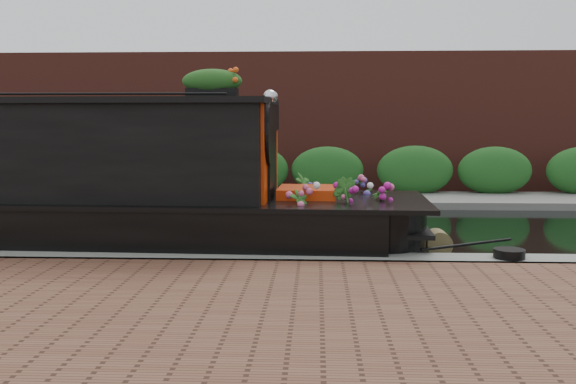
{
  "coord_description": "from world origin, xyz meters",
  "views": [
    {
      "loc": [
        1.89,
        -11.77,
        2.08
      ],
      "look_at": [
        1.38,
        -0.6,
        0.81
      ],
      "focal_mm": 40.0,
      "sensor_mm": 36.0,
      "label": 1
    }
  ],
  "objects": [
    {
      "name": "far_brick_wall",
      "position": [
        0.0,
        7.2,
        0.0
      ],
      "size": [
        40.0,
        1.0,
        8.0
      ],
      "primitive_type": "cube",
      "color": "maroon",
      "rests_on": "ground"
    },
    {
      "name": "near_bank_pavers",
      "position": [
        0.0,
        -7.0,
        0.0
      ],
      "size": [
        40.0,
        7.0,
        0.5
      ],
      "primitive_type": "cube",
      "color": "brown",
      "rests_on": "ground"
    },
    {
      "name": "near_bank_coping",
      "position": [
        0.0,
        -3.3,
        0.0
      ],
      "size": [
        40.0,
        0.6,
        0.5
      ],
      "primitive_type": "cube",
      "color": "gray",
      "rests_on": "ground"
    },
    {
      "name": "coiled_mooring_rope",
      "position": [
        4.45,
        -3.3,
        0.31
      ],
      "size": [
        0.41,
        0.41,
        0.12
      ],
      "primitive_type": "cylinder",
      "color": "black",
      "rests_on": "near_bank_coping"
    },
    {
      "name": "far_hedge",
      "position": [
        0.0,
        5.1,
        0.0
      ],
      "size": [
        40.0,
        1.1,
        2.8
      ],
      "primitive_type": "cube",
      "color": "#1F551D",
      "rests_on": "ground"
    },
    {
      "name": "far_bank_path",
      "position": [
        0.0,
        4.2,
        0.0
      ],
      "size": [
        40.0,
        2.4,
        0.34
      ],
      "primitive_type": "cube",
      "color": "slate",
      "rests_on": "ground"
    },
    {
      "name": "rope_fender",
      "position": [
        3.76,
        -1.97,
        0.19
      ],
      "size": [
        0.39,
        0.43,
        0.39
      ],
      "primitive_type": "cylinder",
      "rotation": [
        1.57,
        0.0,
        0.0
      ],
      "color": "olive",
      "rests_on": "ground"
    },
    {
      "name": "ground",
      "position": [
        0.0,
        0.0,
        0.0
      ],
      "size": [
        80.0,
        80.0,
        0.0
      ],
      "primitive_type": "plane",
      "color": "black",
      "rests_on": "ground"
    }
  ]
}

